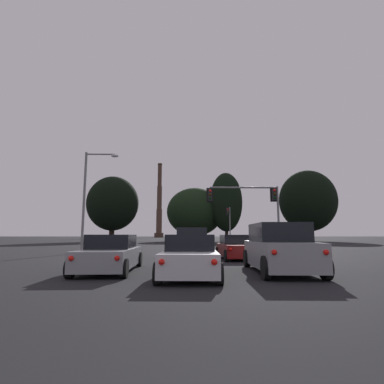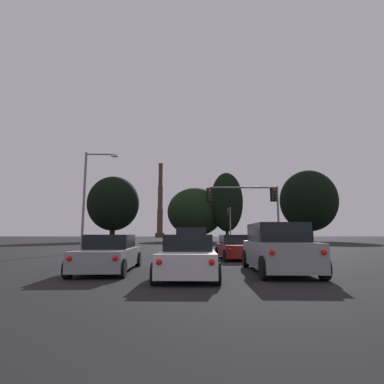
{
  "view_description": "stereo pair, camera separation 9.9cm",
  "coord_description": "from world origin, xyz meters",
  "px_view_note": "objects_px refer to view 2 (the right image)",
  "views": [
    {
      "loc": [
        -0.14,
        -0.26,
        1.41
      ],
      "look_at": [
        0.53,
        29.42,
        5.69
      ],
      "focal_mm": 28.0,
      "sensor_mm": 36.0,
      "label": 1
    },
    {
      "loc": [
        -0.04,
        -0.26,
        1.41
      ],
      "look_at": [
        0.53,
        29.42,
        5.69
      ],
      "focal_mm": 28.0,
      "sensor_mm": 36.0,
      "label": 2
    }
  ],
  "objects_px": {
    "sedan_center_lane_second": "(189,256)",
    "street_lamp": "(90,190)",
    "traffic_light_overhead_right": "(253,201)",
    "smokestack": "(160,208)",
    "sedan_left_lane_second": "(109,254)",
    "sedan_right_lane_front": "(235,248)",
    "traffic_light_far_right": "(229,220)",
    "suv_right_lane_second": "(277,249)",
    "suv_center_lane_front": "(190,243)"
  },
  "relations": [
    {
      "from": "traffic_light_far_right",
      "to": "smokestack",
      "type": "height_order",
      "value": "smokestack"
    },
    {
      "from": "sedan_right_lane_front",
      "to": "traffic_light_overhead_right",
      "type": "xyz_separation_m",
      "value": [
        2.74,
        7.01,
        3.6
      ]
    },
    {
      "from": "sedan_center_lane_second",
      "to": "smokestack",
      "type": "height_order",
      "value": "smokestack"
    },
    {
      "from": "sedan_center_lane_second",
      "to": "suv_center_lane_front",
      "type": "relative_size",
      "value": 0.96
    },
    {
      "from": "sedan_center_lane_second",
      "to": "street_lamp",
      "type": "height_order",
      "value": "street_lamp"
    },
    {
      "from": "sedan_left_lane_second",
      "to": "traffic_light_overhead_right",
      "type": "xyz_separation_m",
      "value": [
        8.72,
        13.01,
        3.6
      ]
    },
    {
      "from": "sedan_center_lane_second",
      "to": "traffic_light_overhead_right",
      "type": "bearing_deg",
      "value": 71.36
    },
    {
      "from": "suv_center_lane_front",
      "to": "traffic_light_far_right",
      "type": "distance_m",
      "value": 27.53
    },
    {
      "from": "suv_right_lane_second",
      "to": "suv_center_lane_front",
      "type": "distance_m",
      "value": 8.11
    },
    {
      "from": "smokestack",
      "to": "traffic_light_far_right",
      "type": "bearing_deg",
      "value": -80.17
    },
    {
      "from": "sedan_right_lane_front",
      "to": "sedan_left_lane_second",
      "type": "height_order",
      "value": "same"
    },
    {
      "from": "suv_right_lane_second",
      "to": "street_lamp",
      "type": "distance_m",
      "value": 17.48
    },
    {
      "from": "traffic_light_far_right",
      "to": "smokestack",
      "type": "distance_m",
      "value": 126.27
    },
    {
      "from": "sedan_left_lane_second",
      "to": "street_lamp",
      "type": "height_order",
      "value": "street_lamp"
    },
    {
      "from": "sedan_center_lane_second",
      "to": "sedan_right_lane_front",
      "type": "relative_size",
      "value": 1.01
    },
    {
      "from": "suv_right_lane_second",
      "to": "street_lamp",
      "type": "xyz_separation_m",
      "value": [
        -11.37,
        12.63,
        4.11
      ]
    },
    {
      "from": "sedan_center_lane_second",
      "to": "traffic_light_far_right",
      "type": "distance_m",
      "value": 35.68
    },
    {
      "from": "suv_right_lane_second",
      "to": "smokestack",
      "type": "distance_m",
      "value": 159.68
    },
    {
      "from": "street_lamp",
      "to": "sedan_left_lane_second",
      "type": "bearing_deg",
      "value": -68.19
    },
    {
      "from": "suv_right_lane_second",
      "to": "traffic_light_overhead_right",
      "type": "distance_m",
      "value": 14.12
    },
    {
      "from": "sedan_left_lane_second",
      "to": "suv_center_lane_front",
      "type": "xyz_separation_m",
      "value": [
        3.28,
        6.9,
        0.23
      ]
    },
    {
      "from": "sedan_left_lane_second",
      "to": "suv_center_lane_front",
      "type": "relative_size",
      "value": 0.96
    },
    {
      "from": "suv_right_lane_second",
      "to": "suv_center_lane_front",
      "type": "relative_size",
      "value": 1.0
    },
    {
      "from": "suv_right_lane_second",
      "to": "traffic_light_overhead_right",
      "type": "bearing_deg",
      "value": 83.39
    },
    {
      "from": "street_lamp",
      "to": "smokestack",
      "type": "bearing_deg",
      "value": 92.75
    },
    {
      "from": "traffic_light_overhead_right",
      "to": "smokestack",
      "type": "height_order",
      "value": "smokestack"
    },
    {
      "from": "traffic_light_overhead_right",
      "to": "sedan_left_lane_second",
      "type": "bearing_deg",
      "value": -123.84
    },
    {
      "from": "sedan_center_lane_second",
      "to": "smokestack",
      "type": "bearing_deg",
      "value": 97.98
    },
    {
      "from": "suv_right_lane_second",
      "to": "street_lamp",
      "type": "bearing_deg",
      "value": 134.6
    },
    {
      "from": "suv_right_lane_second",
      "to": "street_lamp",
      "type": "relative_size",
      "value": 0.61
    },
    {
      "from": "street_lamp",
      "to": "traffic_light_overhead_right",
      "type": "bearing_deg",
      "value": 3.84
    },
    {
      "from": "sedan_right_lane_front",
      "to": "sedan_left_lane_second",
      "type": "distance_m",
      "value": 8.47
    },
    {
      "from": "suv_right_lane_second",
      "to": "traffic_light_far_right",
      "type": "bearing_deg",
      "value": 87.41
    },
    {
      "from": "sedan_left_lane_second",
      "to": "suv_center_lane_front",
      "type": "bearing_deg",
      "value": 63.33
    },
    {
      "from": "sedan_center_lane_second",
      "to": "street_lamp",
      "type": "relative_size",
      "value": 0.58
    },
    {
      "from": "sedan_left_lane_second",
      "to": "sedan_center_lane_second",
      "type": "bearing_deg",
      "value": -25.41
    },
    {
      "from": "sedan_left_lane_second",
      "to": "traffic_light_far_right",
      "type": "bearing_deg",
      "value": 72.76
    },
    {
      "from": "sedan_center_lane_second",
      "to": "suv_right_lane_second",
      "type": "bearing_deg",
      "value": 16.96
    },
    {
      "from": "sedan_left_lane_second",
      "to": "street_lamp",
      "type": "relative_size",
      "value": 0.58
    },
    {
      "from": "sedan_center_lane_second",
      "to": "traffic_light_overhead_right",
      "type": "relative_size",
      "value": 0.76
    },
    {
      "from": "suv_right_lane_second",
      "to": "suv_center_lane_front",
      "type": "xyz_separation_m",
      "value": [
        -3.24,
        7.43,
        0.0
      ]
    },
    {
      "from": "suv_center_lane_front",
      "to": "traffic_light_overhead_right",
      "type": "height_order",
      "value": "traffic_light_overhead_right"
    },
    {
      "from": "sedan_left_lane_second",
      "to": "traffic_light_overhead_right",
      "type": "relative_size",
      "value": 0.76
    },
    {
      "from": "sedan_center_lane_second",
      "to": "smokestack",
      "type": "distance_m",
      "value": 160.21
    },
    {
      "from": "sedan_right_lane_front",
      "to": "sedan_center_lane_second",
      "type": "bearing_deg",
      "value": -112.07
    },
    {
      "from": "sedan_left_lane_second",
      "to": "street_lamp",
      "type": "distance_m",
      "value": 13.74
    },
    {
      "from": "sedan_right_lane_front",
      "to": "suv_center_lane_front",
      "type": "height_order",
      "value": "suv_center_lane_front"
    },
    {
      "from": "sedan_right_lane_front",
      "to": "traffic_light_far_right",
      "type": "bearing_deg",
      "value": 81.54
    },
    {
      "from": "sedan_center_lane_second",
      "to": "suv_right_lane_second",
      "type": "xyz_separation_m",
      "value": [
        3.41,
        0.87,
        0.23
      ]
    },
    {
      "from": "sedan_left_lane_second",
      "to": "suv_center_lane_front",
      "type": "distance_m",
      "value": 7.65
    }
  ]
}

